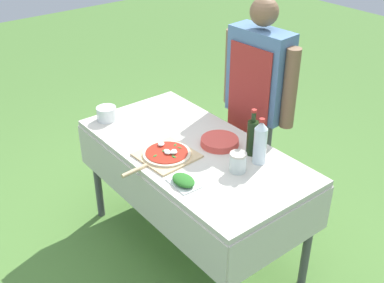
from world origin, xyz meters
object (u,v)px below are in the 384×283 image
at_px(person_cook, 258,95).
at_px(mixing_tub, 107,114).
at_px(herb_container, 183,181).
at_px(plate_stack, 220,142).
at_px(sauce_jar, 238,163).
at_px(prep_table, 193,161).
at_px(oil_bottle, 252,137).
at_px(water_bottle, 260,142).
at_px(pizza_on_peel, 166,155).

bearing_deg(person_cook, mixing_tub, 51.96).
distance_m(herb_container, plate_stack, 0.46).
bearing_deg(sauce_jar, prep_table, -173.42).
bearing_deg(mixing_tub, sauce_jar, 14.92).
distance_m(oil_bottle, herb_container, 0.51).
distance_m(person_cook, sauce_jar, 0.72).
xyz_separation_m(oil_bottle, water_bottle, (0.09, -0.03, 0.02)).
bearing_deg(oil_bottle, mixing_tub, -153.64).
distance_m(prep_table, person_cook, 0.66).
bearing_deg(pizza_on_peel, oil_bottle, 51.66).
bearing_deg(mixing_tub, person_cook, 56.10).
relative_size(pizza_on_peel, water_bottle, 1.71).
height_order(prep_table, sauce_jar, sauce_jar).
bearing_deg(pizza_on_peel, water_bottle, 41.88).
bearing_deg(water_bottle, sauce_jar, -93.51).
bearing_deg(herb_container, water_bottle, 78.23).
bearing_deg(sauce_jar, oil_bottle, 113.73).
bearing_deg(pizza_on_peel, herb_container, -20.39).
bearing_deg(herb_container, person_cook, 110.88).
distance_m(prep_table, sauce_jar, 0.38).
xyz_separation_m(person_cook, water_bottle, (0.43, -0.41, -0.01)).
xyz_separation_m(person_cook, oil_bottle, (0.34, -0.39, -0.03)).
height_order(herb_container, sauce_jar, sauce_jar).
xyz_separation_m(oil_bottle, plate_stack, (-0.20, -0.07, -0.10)).
xyz_separation_m(prep_table, sauce_jar, (0.35, 0.04, 0.15)).
bearing_deg(person_cook, pizza_on_peel, 89.95).
bearing_deg(prep_table, person_cook, 97.06).
bearing_deg(mixing_tub, prep_table, 19.25).
height_order(prep_table, mixing_tub, mixing_tub).
distance_m(herb_container, sauce_jar, 0.32).
relative_size(person_cook, pizza_on_peel, 3.26).
height_order(oil_bottle, herb_container, oil_bottle).
height_order(pizza_on_peel, oil_bottle, oil_bottle).
distance_m(prep_table, herb_container, 0.39).
bearing_deg(oil_bottle, prep_table, -139.83).
height_order(water_bottle, mixing_tub, water_bottle).
distance_m(person_cook, mixing_tub, 1.01).
xyz_separation_m(herb_container, plate_stack, (-0.19, 0.42, 0.00)).
bearing_deg(plate_stack, oil_bottle, 20.50).
bearing_deg(plate_stack, person_cook, 107.66).
relative_size(pizza_on_peel, herb_container, 2.65).
relative_size(herb_container, mixing_tub, 1.39).
xyz_separation_m(water_bottle, mixing_tub, (-0.99, -0.42, -0.09)).
bearing_deg(herb_container, prep_table, 133.93).
height_order(person_cook, pizza_on_peel, person_cook).
relative_size(mixing_tub, plate_stack, 0.55).
xyz_separation_m(pizza_on_peel, herb_container, (0.28, -0.08, 0.01)).
distance_m(water_bottle, sauce_jar, 0.18).
bearing_deg(prep_table, pizza_on_peel, -95.69).
height_order(water_bottle, sauce_jar, water_bottle).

